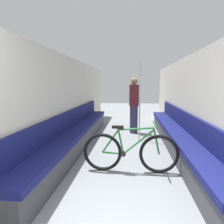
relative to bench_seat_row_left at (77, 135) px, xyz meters
The scene contains 8 objects.
wall_left 0.84m from the bench_seat_row_left, 151.65° to the right, with size 0.10×10.13×2.19m, color beige.
wall_right 2.76m from the bench_seat_row_left, ahead, with size 0.10×10.13×2.19m, color beige.
bench_seat_row_left is the anchor object (origin of this frame).
bench_seat_row_right 2.38m from the bench_seat_row_left, ahead, with size 0.47×5.82×0.90m.
bicycle 1.81m from the bench_seat_row_left, 43.98° to the right, with size 1.67×0.46×0.88m.
grab_pole_near 2.13m from the bench_seat_row_left, 39.66° to the left, with size 0.08×0.08×2.17m.
grab_pole_far 1.87m from the bench_seat_row_left, 27.15° to the left, with size 0.08×0.08×2.17m.
passenger_standing 2.20m from the bench_seat_row_left, 49.43° to the left, with size 0.30×0.30×1.73m.
Camera 1 is at (0.13, -1.01, 1.54)m, focal length 32.00 mm.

